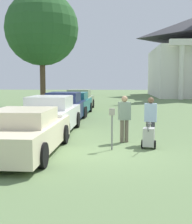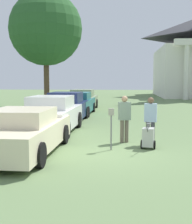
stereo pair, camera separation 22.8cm
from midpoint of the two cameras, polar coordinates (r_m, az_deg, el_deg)
ground_plane at (r=9.74m, az=1.59°, el=-7.47°), size 120.00×120.00×0.00m
parked_car_cream at (r=9.78m, az=-13.61°, el=-3.67°), size 2.14×4.99×1.38m
parked_car_white at (r=13.45m, az=-8.74°, el=-0.63°), size 2.09×4.75×1.57m
parked_car_navy at (r=16.85m, az=-6.18°, el=0.70°), size 1.98×4.68×1.59m
parked_car_teal at (r=20.35m, az=-4.45°, el=1.48°), size 2.14×5.01×1.45m
parked_car_sage at (r=23.65m, az=-3.30°, el=2.16°), size 1.98×4.75×1.52m
parking_meter at (r=9.97m, az=2.29°, el=-1.66°), size 0.18×0.09×1.35m
person_worker at (r=11.22m, az=4.64°, el=-0.74°), size 0.47×0.34×1.68m
person_supervisor at (r=10.97m, az=9.37°, el=-1.05°), size 0.45×0.30×1.65m
equipment_cart at (r=10.38m, az=9.00°, el=-4.51°), size 0.51×1.00×1.00m
shade_tree at (r=26.24m, az=-10.13°, el=14.74°), size 5.90×5.90×9.28m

